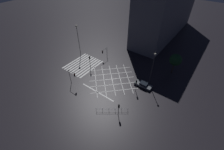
{
  "coord_description": "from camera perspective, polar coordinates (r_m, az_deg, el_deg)",
  "views": [
    {
      "loc": [
        23.95,
        17.72,
        26.82
      ],
      "look_at": [
        0.0,
        0.0,
        1.4
      ],
      "focal_mm": 24.0,
      "sensor_mm": 36.0,
      "label": 1
    }
  ],
  "objects": [
    {
      "name": "traffic_light_median_north",
      "position": [
        35.64,
        9.24,
        -3.16
      ],
      "size": [
        0.36,
        0.39,
        3.53
      ],
      "rotation": [
        0.0,
        0.0,
        -1.57
      ],
      "color": "#2D2D30",
      "rests_on": "ground_plane"
    },
    {
      "name": "ground_plane",
      "position": [
        40.09,
        -0.0,
        -1.52
      ],
      "size": [
        200.0,
        200.0,
        0.0
      ],
      "primitive_type": "plane",
      "color": "black"
    },
    {
      "name": "office_building",
      "position": [
        62.54,
        20.64,
        23.69
      ],
      "size": [
        37.38,
        10.06,
        22.31
      ],
      "color": "slate",
      "rests_on": "ground_plane"
    },
    {
      "name": "street_tree_near",
      "position": [
        42.87,
        23.06,
        5.31
      ],
      "size": [
        3.16,
        3.16,
        5.94
      ],
      "color": "#38281C",
      "rests_on": "ground_plane"
    },
    {
      "name": "traffic_light_sw_main",
      "position": [
        46.54,
        -2.98,
        8.87
      ],
      "size": [
        2.47,
        0.36,
        3.38
      ],
      "color": "#2D2D30",
      "rests_on": "ground_plane"
    },
    {
      "name": "pedestrian_railing",
      "position": [
        32.6,
        -0.0,
        -12.88
      ],
      "size": [
        4.06,
        5.47,
        1.05
      ],
      "rotation": [
        0.0,
        0.0,
        2.21
      ],
      "color": "#9EA0A5",
      "rests_on": "ground_plane"
    },
    {
      "name": "traffic_light_ne_main",
      "position": [
        30.69,
        2.6,
        -12.33
      ],
      "size": [
        0.39,
        0.36,
        3.34
      ],
      "rotation": [
        0.0,
        0.0,
        3.14
      ],
      "color": "#2D2D30",
      "rests_on": "ground_plane"
    },
    {
      "name": "waiting_car",
      "position": [
        38.45,
        11.86,
        -3.61
      ],
      "size": [
        1.75,
        4.43,
        1.28
      ],
      "rotation": [
        0.0,
        0.0,
        -1.57
      ],
      "color": "#474C51",
      "rests_on": "ground_plane"
    },
    {
      "name": "road_markings",
      "position": [
        43.77,
        -8.14,
        2.21
      ],
      "size": [
        14.72,
        22.06,
        0.01
      ],
      "color": "silver",
      "rests_on": "ground_plane"
    },
    {
      "name": "traffic_light_median_south",
      "position": [
        42.2,
        -8.44,
        5.72
      ],
      "size": [
        0.36,
        0.39,
        4.3
      ],
      "rotation": [
        0.0,
        0.0,
        1.57
      ],
      "color": "#2D2D30",
      "rests_on": "ground_plane"
    },
    {
      "name": "street_lamp_west",
      "position": [
        36.01,
        15.33,
        3.86
      ],
      "size": [
        0.48,
        0.48,
        9.23
      ],
      "color": "#2D2D30",
      "rests_on": "ground_plane"
    },
    {
      "name": "traffic_light_se_cross",
      "position": [
        37.72,
        -14.85,
        -0.08
      ],
      "size": [
        0.36,
        2.33,
        4.25
      ],
      "rotation": [
        0.0,
        0.0,
        1.57
      ],
      "color": "#2D2D30",
      "rests_on": "ground_plane"
    },
    {
      "name": "street_lamp_east",
      "position": [
        47.37,
        -13.06,
        15.36
      ],
      "size": [
        0.63,
        0.63,
        9.89
      ],
      "color": "#2D2D30",
      "rests_on": "ground_plane"
    }
  ]
}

